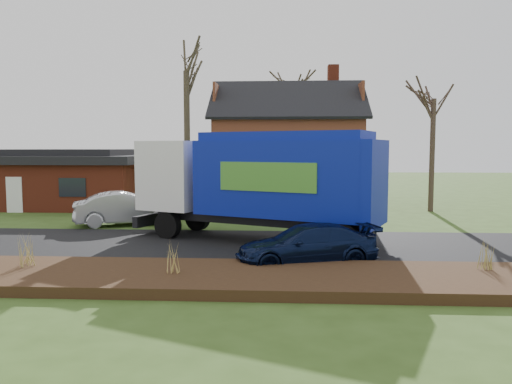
{
  "coord_description": "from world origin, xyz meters",
  "views": [
    {
      "loc": [
        1.85,
        -18.95,
        3.78
      ],
      "look_at": [
        0.59,
        2.5,
        1.88
      ],
      "focal_mm": 35.0,
      "sensor_mm": 36.0,
      "label": 1
    }
  ],
  "objects": [
    {
      "name": "grass_clump_mid",
      "position": [
        -1.25,
        -5.43,
        0.73
      ],
      "size": [
        0.3,
        0.25,
        0.85
      ],
      "color": "tan",
      "rests_on": "mulch_verge"
    },
    {
      "name": "silver_sedan",
      "position": [
        -5.93,
        4.93,
        0.82
      ],
      "size": [
        5.26,
        3.46,
        1.64
      ],
      "primitive_type": "imported",
      "rotation": [
        0.0,
        0.0,
        1.95
      ],
      "color": "#ADB0B5",
      "rests_on": "ground"
    },
    {
      "name": "tree_front_east",
      "position": [
        10.54,
        11.18,
        7.75
      ],
      "size": [
        3.43,
        3.43,
        9.53
      ],
      "color": "#433328",
      "rests_on": "ground"
    },
    {
      "name": "grass_clump_west",
      "position": [
        -5.77,
        -4.86,
        0.78
      ],
      "size": [
        0.36,
        0.3,
        0.96
      ],
      "color": "#A38E48",
      "rests_on": "mulch_verge"
    },
    {
      "name": "ranch_house",
      "position": [
        -12.0,
        13.0,
        1.81
      ],
      "size": [
        9.8,
        8.2,
        3.7
      ],
      "color": "maroon",
      "rests_on": "ground"
    },
    {
      "name": "ground",
      "position": [
        0.0,
        0.0,
        0.0
      ],
      "size": [
        120.0,
        120.0,
        0.0
      ],
      "primitive_type": "plane",
      "color": "#334C19",
      "rests_on": "ground"
    },
    {
      "name": "tree_front_west",
      "position": [
        -3.58,
        8.5,
        9.14
      ],
      "size": [
        3.73,
        3.73,
        11.1
      ],
      "color": "#3D3525",
      "rests_on": "ground"
    },
    {
      "name": "road",
      "position": [
        0.0,
        0.0,
        0.01
      ],
      "size": [
        80.0,
        7.0,
        0.02
      ],
      "primitive_type": "cube",
      "color": "black",
      "rests_on": "ground"
    },
    {
      "name": "main_house",
      "position": [
        1.49,
        13.91,
        4.03
      ],
      "size": [
        12.95,
        8.95,
        9.26
      ],
      "color": "beige",
      "rests_on": "ground"
    },
    {
      "name": "mulch_verge",
      "position": [
        0.0,
        -5.3,
        0.15
      ],
      "size": [
        80.0,
        3.5,
        0.3
      ],
      "primitive_type": "cube",
      "color": "black",
      "rests_on": "ground"
    },
    {
      "name": "garbage_truck",
      "position": [
        0.85,
        1.02,
        2.54
      ],
      "size": [
        10.52,
        6.53,
        4.4
      ],
      "rotation": [
        0.0,
        0.0,
        -0.4
      ],
      "color": "black",
      "rests_on": "ground"
    },
    {
      "name": "navy_wagon",
      "position": [
        2.54,
        -3.1,
        0.67
      ],
      "size": [
        4.93,
        3.11,
        1.33
      ],
      "primitive_type": "imported",
      "rotation": [
        0.0,
        0.0,
        -1.28
      ],
      "color": "black",
      "rests_on": "ground"
    },
    {
      "name": "tree_back",
      "position": [
        2.29,
        20.8,
        9.97
      ],
      "size": [
        3.78,
        3.78,
        11.96
      ],
      "color": "#3D3325",
      "rests_on": "ground"
    },
    {
      "name": "grass_clump_east",
      "position": [
        7.62,
        -4.57,
        0.72
      ],
      "size": [
        0.34,
        0.28,
        0.85
      ],
      "color": "#9D8F45",
      "rests_on": "mulch_verge"
    }
  ]
}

